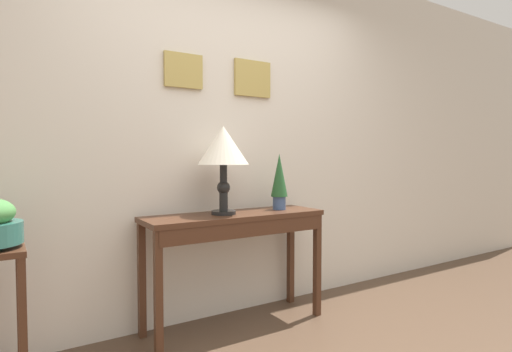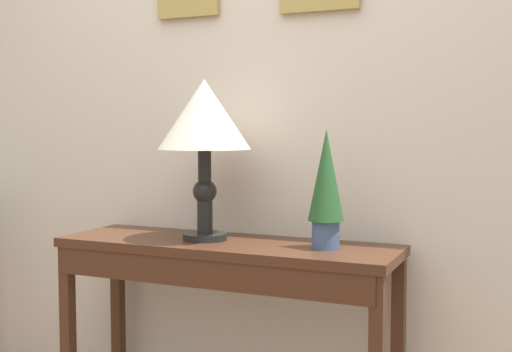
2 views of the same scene
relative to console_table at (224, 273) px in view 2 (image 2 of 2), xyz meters
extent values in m
cube|color=beige|center=(0.05, 0.31, 0.72)|extent=(9.00, 0.10, 2.80)
cube|color=#472819|center=(0.00, 0.02, 0.10)|extent=(1.27, 0.39, 0.03)
cube|color=#472819|center=(0.00, -0.15, 0.03)|extent=(1.21, 0.03, 0.10)
cube|color=#472819|center=(-0.60, -0.14, -0.30)|extent=(0.04, 0.04, 0.76)
cube|color=#472819|center=(-0.60, 0.19, -0.30)|extent=(0.04, 0.04, 0.76)
cylinder|color=black|center=(-0.09, 0.02, 0.13)|extent=(0.17, 0.17, 0.02)
cylinder|color=black|center=(-0.09, 0.02, 0.22)|extent=(0.06, 0.06, 0.16)
sphere|color=black|center=(-0.09, 0.02, 0.30)|extent=(0.09, 0.09, 0.09)
cylinder|color=black|center=(-0.09, 0.02, 0.38)|extent=(0.05, 0.05, 0.16)
cone|color=beige|center=(-0.09, 0.02, 0.58)|extent=(0.35, 0.35, 0.26)
cylinder|color=#3D5684|center=(0.38, 0.03, 0.16)|extent=(0.10, 0.10, 0.10)
cone|color=#235128|center=(0.38, 0.03, 0.37)|extent=(0.12, 0.12, 0.32)
camera|label=1|loc=(-1.37, -2.41, 0.50)|focal=28.52mm
camera|label=2|loc=(1.07, -2.13, 0.53)|focal=46.27mm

